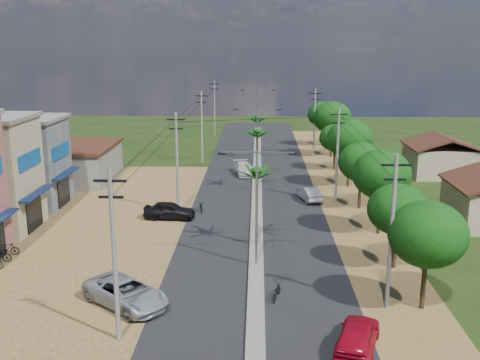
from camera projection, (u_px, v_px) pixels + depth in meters
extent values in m
plane|color=black|center=(256.00, 266.00, 38.25)|extent=(160.00, 160.00, 0.00)
cube|color=black|center=(257.00, 204.00, 52.80)|extent=(12.00, 110.00, 0.04)
cube|color=#605E56|center=(257.00, 195.00, 55.70)|extent=(1.00, 90.00, 0.18)
cube|color=brown|center=(76.00, 226.00, 46.47)|extent=(18.00, 46.00, 0.04)
cube|color=brown|center=(347.00, 205.00, 52.54)|extent=(5.00, 90.00, 0.03)
cube|color=#112248|center=(37.00, 193.00, 44.85)|extent=(0.80, 5.40, 0.15)
cube|color=black|center=(35.00, 215.00, 45.29)|extent=(0.10, 3.00, 2.40)
cube|color=#0D4A89|center=(30.00, 160.00, 44.20)|extent=(0.12, 4.20, 1.20)
cube|color=#4B4D53|center=(18.00, 164.00, 51.56)|extent=(8.00, 6.00, 8.00)
cube|color=#605E56|center=(14.00, 119.00, 50.57)|extent=(8.40, 6.40, 0.30)
cube|color=#112248|center=(66.00, 173.00, 51.64)|extent=(0.80, 5.40, 0.15)
cube|color=black|center=(64.00, 192.00, 52.08)|extent=(0.10, 3.00, 2.40)
cube|color=#0D4A89|center=(61.00, 151.00, 51.15)|extent=(0.12, 4.20, 1.20)
cube|color=#605E56|center=(67.00, 164.00, 61.76)|extent=(10.00, 10.00, 3.60)
cube|color=black|center=(65.00, 146.00, 61.29)|extent=(10.40, 10.40, 0.30)
cube|color=#9C8E69|center=(440.00, 160.00, 64.38)|extent=(7.00, 7.00, 3.30)
cylinder|color=black|center=(424.00, 274.00, 31.63)|extent=(0.28, 0.28, 4.20)
ellipsoid|color=black|center=(428.00, 234.00, 31.06)|extent=(4.40, 4.40, 3.74)
cylinder|color=black|center=(395.00, 241.00, 37.50)|extent=(0.28, 0.28, 3.85)
ellipsoid|color=black|center=(398.00, 209.00, 36.98)|extent=(4.00, 4.00, 3.40)
cylinder|color=black|center=(380.00, 206.00, 44.20)|extent=(0.28, 0.28, 4.55)
ellipsoid|color=black|center=(382.00, 174.00, 43.58)|extent=(4.60, 4.60, 3.91)
cylinder|color=black|center=(360.00, 187.00, 51.06)|extent=(0.28, 0.28, 4.06)
ellipsoid|color=black|center=(361.00, 162.00, 50.51)|extent=(4.20, 4.20, 3.57)
cylinder|color=black|center=(349.00, 165.00, 58.74)|extent=(0.28, 0.28, 4.76)
ellipsoid|color=black|center=(350.00, 139.00, 58.09)|extent=(4.80, 4.80, 4.08)
cylinder|color=black|center=(335.00, 155.00, 66.65)|extent=(0.28, 0.28, 3.64)
ellipsoid|color=black|center=(335.00, 138.00, 66.15)|extent=(3.80, 3.80, 3.23)
cylinder|color=black|center=(331.00, 139.00, 74.25)|extent=(0.28, 0.28, 4.90)
ellipsoid|color=black|center=(332.00, 118.00, 73.58)|extent=(5.00, 5.00, 4.25)
cylinder|color=black|center=(322.00, 131.00, 82.09)|extent=(0.28, 0.28, 4.34)
ellipsoid|color=black|center=(323.00, 115.00, 81.50)|extent=(4.40, 4.40, 3.74)
cylinder|color=black|center=(257.00, 208.00, 41.44)|extent=(0.22, 0.22, 5.80)
cylinder|color=black|center=(257.00, 161.00, 56.92)|extent=(0.22, 0.22, 6.20)
cylinder|color=black|center=(257.00, 139.00, 72.54)|extent=(0.22, 0.22, 5.50)
cylinder|color=gray|center=(257.00, 210.00, 37.29)|extent=(0.16, 0.16, 8.00)
cube|color=gray|center=(276.00, 152.00, 36.33)|extent=(2.40, 0.08, 0.08)
cube|color=gray|center=(239.00, 152.00, 36.40)|extent=(2.40, 0.08, 0.08)
cube|color=black|center=(292.00, 154.00, 36.32)|extent=(0.50, 0.18, 0.12)
cube|color=black|center=(222.00, 154.00, 36.46)|extent=(0.50, 0.18, 0.12)
cylinder|color=gray|center=(257.00, 144.00, 61.56)|extent=(0.16, 0.16, 8.00)
cube|color=gray|center=(269.00, 108.00, 60.59)|extent=(2.40, 0.08, 0.08)
cube|color=gray|center=(246.00, 108.00, 60.67)|extent=(2.40, 0.08, 0.08)
cube|color=black|center=(279.00, 109.00, 60.58)|extent=(0.50, 0.18, 0.12)
cube|color=black|center=(236.00, 109.00, 60.73)|extent=(0.50, 0.18, 0.12)
cylinder|color=gray|center=(258.00, 115.00, 85.83)|extent=(0.16, 0.16, 8.00)
cube|color=gray|center=(266.00, 90.00, 84.86)|extent=(2.40, 0.08, 0.08)
cube|color=gray|center=(250.00, 90.00, 84.94)|extent=(2.40, 0.08, 0.08)
cube|color=black|center=(273.00, 90.00, 84.85)|extent=(0.50, 0.18, 0.12)
cube|color=black|center=(243.00, 90.00, 84.99)|extent=(0.50, 0.18, 0.12)
cylinder|color=#605E56|center=(114.00, 257.00, 27.68)|extent=(0.24, 0.24, 9.00)
cube|color=black|center=(110.00, 181.00, 26.75)|extent=(1.60, 0.12, 0.12)
cube|color=black|center=(111.00, 197.00, 26.94)|extent=(1.20, 0.12, 0.12)
cylinder|color=#605E56|center=(177.00, 164.00, 49.04)|extent=(0.24, 0.24, 9.00)
cube|color=black|center=(176.00, 119.00, 48.11)|extent=(1.60, 0.12, 0.12)
cube|color=black|center=(176.00, 129.00, 48.30)|extent=(1.20, 0.12, 0.12)
cylinder|color=#605E56|center=(202.00, 127.00, 70.39)|extent=(0.24, 0.24, 9.00)
cube|color=black|center=(201.00, 96.00, 69.46)|extent=(1.60, 0.12, 0.12)
cube|color=black|center=(201.00, 102.00, 69.65)|extent=(1.20, 0.12, 0.12)
cylinder|color=#605E56|center=(214.00, 108.00, 90.78)|extent=(0.24, 0.24, 9.00)
cube|color=black|center=(214.00, 84.00, 89.85)|extent=(1.60, 0.12, 0.12)
cube|color=black|center=(214.00, 89.00, 90.04)|extent=(1.20, 0.12, 0.12)
cylinder|color=#605E56|center=(391.00, 234.00, 31.12)|extent=(0.24, 0.24, 9.00)
cube|color=black|center=(396.00, 165.00, 30.19)|extent=(1.60, 0.12, 0.12)
cube|color=black|center=(395.00, 180.00, 30.38)|extent=(1.20, 0.12, 0.12)
cylinder|color=#605E56|center=(337.00, 156.00, 52.47)|extent=(0.24, 0.24, 9.00)
cube|color=black|center=(339.00, 114.00, 51.54)|extent=(1.60, 0.12, 0.12)
cube|color=black|center=(339.00, 123.00, 51.73)|extent=(1.20, 0.12, 0.12)
cylinder|color=#605E56|center=(314.00, 123.00, 73.83)|extent=(0.24, 0.24, 9.00)
cube|color=black|center=(315.00, 93.00, 72.90)|extent=(1.60, 0.12, 0.12)
cube|color=black|center=(315.00, 100.00, 73.09)|extent=(1.20, 0.12, 0.12)
imported|color=maroon|center=(357.00, 337.00, 27.49)|extent=(3.19, 4.99, 1.58)
imported|color=#9C9EA4|center=(309.00, 194.00, 53.98)|extent=(2.41, 4.26, 1.33)
imported|color=silver|center=(244.00, 169.00, 64.39)|extent=(2.92, 5.02, 1.37)
imported|color=#9C9EA4|center=(126.00, 293.00, 32.28)|extent=(6.02, 5.58, 1.57)
imported|color=black|center=(170.00, 211.00, 48.21)|extent=(4.51, 2.01, 1.51)
imported|color=black|center=(276.00, 292.00, 33.16)|extent=(1.06, 1.96, 0.98)
imported|color=black|center=(201.00, 206.00, 50.46)|extent=(0.95, 1.95, 0.98)
imported|color=black|center=(247.00, 165.00, 67.77)|extent=(0.83, 1.55, 0.90)
cube|color=red|center=(120.00, 297.00, 32.56)|extent=(0.48, 1.01, 0.89)
cylinder|color=black|center=(118.00, 304.00, 32.14)|extent=(0.04, 0.04, 0.44)
cylinder|color=black|center=(122.00, 297.00, 33.09)|extent=(0.04, 0.04, 0.44)
imported|color=black|center=(7.00, 249.00, 40.02)|extent=(1.70, 0.63, 1.00)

